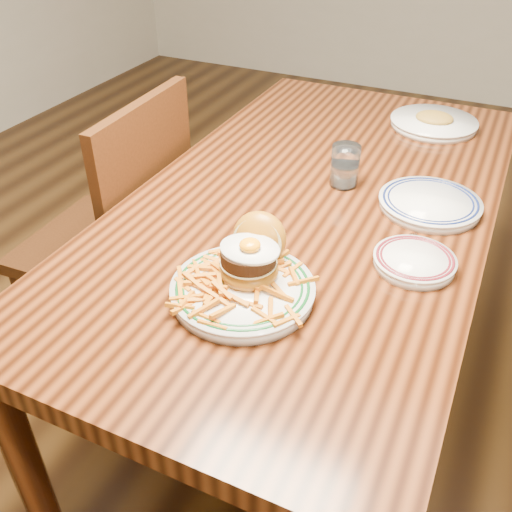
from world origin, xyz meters
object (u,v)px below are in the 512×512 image
at_px(table, 313,225).
at_px(main_plate, 246,276).
at_px(chair_left, 120,237).
at_px(side_plate, 415,261).

bearing_deg(table, main_plate, -88.75).
bearing_deg(chair_left, side_plate, -10.17).
bearing_deg(table, side_plate, -33.48).
height_order(main_plate, side_plate, main_plate).
xyz_separation_m(table, chair_left, (-0.58, -0.07, -0.16)).
bearing_deg(main_plate, chair_left, 143.53).
xyz_separation_m(chair_left, side_plate, (0.88, -0.12, 0.26)).
bearing_deg(main_plate, table, 84.86).
relative_size(table, chair_left, 1.70).
distance_m(table, side_plate, 0.36).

